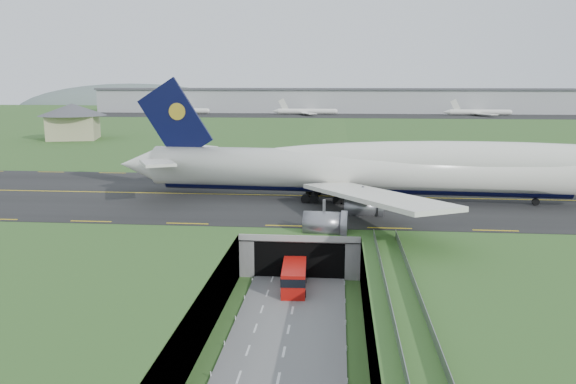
# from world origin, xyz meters

# --- Properties ---
(ground) EXTENTS (900.00, 900.00, 0.00)m
(ground) POSITION_xyz_m (0.00, 0.00, 0.00)
(ground) COLOR #2C5421
(ground) RESTS_ON ground
(airfield_deck) EXTENTS (800.00, 800.00, 6.00)m
(airfield_deck) POSITION_xyz_m (0.00, 0.00, 3.00)
(airfield_deck) COLOR gray
(airfield_deck) RESTS_ON ground
(trench_road) EXTENTS (12.00, 75.00, 0.20)m
(trench_road) POSITION_xyz_m (0.00, -7.50, 0.10)
(trench_road) COLOR slate
(trench_road) RESTS_ON ground
(taxiway) EXTENTS (800.00, 44.00, 0.18)m
(taxiway) POSITION_xyz_m (0.00, 33.00, 6.09)
(taxiway) COLOR black
(taxiway) RESTS_ON airfield_deck
(tunnel_portal) EXTENTS (17.00, 22.30, 6.00)m
(tunnel_portal) POSITION_xyz_m (0.00, 16.71, 3.33)
(tunnel_portal) COLOR gray
(tunnel_portal) RESTS_ON ground
(guideway) EXTENTS (3.00, 53.00, 7.05)m
(guideway) POSITION_xyz_m (11.00, -19.11, 5.32)
(guideway) COLOR #A8A8A3
(guideway) RESTS_ON ground
(jumbo_jet) EXTENTS (100.68, 63.57, 21.06)m
(jumbo_jet) POSITION_xyz_m (15.68, 29.76, 11.68)
(jumbo_jet) COLOR white
(jumbo_jet) RESTS_ON ground
(shuttle_tram) EXTENTS (3.30, 7.96, 3.19)m
(shuttle_tram) POSITION_xyz_m (-0.33, 3.63, 1.75)
(shuttle_tram) COLOR #B8110C
(shuttle_tram) RESTS_ON ground
(service_building) EXTENTS (27.76, 27.76, 12.34)m
(service_building) POSITION_xyz_m (-86.21, 123.95, 13.31)
(service_building) COLOR tan
(service_building) RESTS_ON ground
(cargo_terminal) EXTENTS (320.00, 67.00, 15.60)m
(cargo_terminal) POSITION_xyz_m (-0.06, 299.41, 13.96)
(cargo_terminal) COLOR #B2B2B2
(cargo_terminal) RESTS_ON ground
(distant_hills) EXTENTS (700.00, 91.00, 60.00)m
(distant_hills) POSITION_xyz_m (64.38, 430.00, -4.00)
(distant_hills) COLOR slate
(distant_hills) RESTS_ON ground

